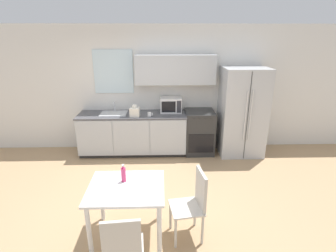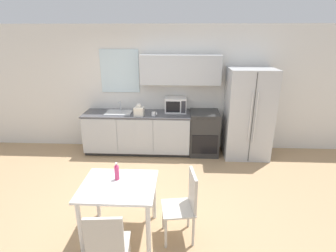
{
  "view_description": "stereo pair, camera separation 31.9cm",
  "coord_description": "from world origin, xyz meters",
  "px_view_note": "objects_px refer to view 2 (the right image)",
  "views": [
    {
      "loc": [
        0.32,
        -3.6,
        2.51
      ],
      "look_at": [
        0.44,
        0.52,
        1.05
      ],
      "focal_mm": 28.0,
      "sensor_mm": 36.0,
      "label": 1
    },
    {
      "loc": [
        0.64,
        -3.6,
        2.51
      ],
      "look_at": [
        0.44,
        0.52,
        1.05
      ],
      "focal_mm": 28.0,
      "sensor_mm": 36.0,
      "label": 2
    }
  ],
  "objects_px": {
    "dining_chair_near": "(107,245)",
    "dining_table": "(119,193)",
    "refrigerator": "(248,114)",
    "microwave": "(176,105)",
    "drink_bottle": "(117,172)",
    "coffee_mug": "(154,114)",
    "oven_range": "(204,133)",
    "dining_chair_side": "(186,201)"
  },
  "relations": [
    {
      "from": "dining_table",
      "to": "drink_bottle",
      "type": "relative_size",
      "value": 3.95
    },
    {
      "from": "oven_range",
      "to": "dining_chair_near",
      "type": "bearing_deg",
      "value": -110.07
    },
    {
      "from": "refrigerator",
      "to": "dining_chair_near",
      "type": "distance_m",
      "value": 3.92
    },
    {
      "from": "refrigerator",
      "to": "drink_bottle",
      "type": "height_order",
      "value": "refrigerator"
    },
    {
      "from": "refrigerator",
      "to": "coffee_mug",
      "type": "distance_m",
      "value": 1.96
    },
    {
      "from": "microwave",
      "to": "drink_bottle",
      "type": "bearing_deg",
      "value": -105.19
    },
    {
      "from": "dining_table",
      "to": "dining_chair_side",
      "type": "height_order",
      "value": "dining_chair_side"
    },
    {
      "from": "dining_table",
      "to": "dining_chair_side",
      "type": "xyz_separation_m",
      "value": [
        0.84,
        -0.01,
        -0.08
      ]
    },
    {
      "from": "dining_chair_near",
      "to": "microwave",
      "type": "bearing_deg",
      "value": 75.27
    },
    {
      "from": "refrigerator",
      "to": "dining_chair_side",
      "type": "height_order",
      "value": "refrigerator"
    },
    {
      "from": "refrigerator",
      "to": "microwave",
      "type": "bearing_deg",
      "value": 173.31
    },
    {
      "from": "oven_range",
      "to": "coffee_mug",
      "type": "xyz_separation_m",
      "value": [
        -1.07,
        -0.18,
        0.47
      ]
    },
    {
      "from": "dining_chair_near",
      "to": "drink_bottle",
      "type": "relative_size",
      "value": 3.96
    },
    {
      "from": "oven_range",
      "to": "microwave",
      "type": "relative_size",
      "value": 2.06
    },
    {
      "from": "oven_range",
      "to": "refrigerator",
      "type": "relative_size",
      "value": 0.5
    },
    {
      "from": "oven_range",
      "to": "dining_table",
      "type": "height_order",
      "value": "oven_range"
    },
    {
      "from": "oven_range",
      "to": "drink_bottle",
      "type": "relative_size",
      "value": 4.0
    },
    {
      "from": "oven_range",
      "to": "drink_bottle",
      "type": "height_order",
      "value": "drink_bottle"
    },
    {
      "from": "dining_table",
      "to": "dining_chair_side",
      "type": "relative_size",
      "value": 1.0
    },
    {
      "from": "microwave",
      "to": "dining_chair_near",
      "type": "height_order",
      "value": "microwave"
    },
    {
      "from": "microwave",
      "to": "drink_bottle",
      "type": "distance_m",
      "value": 2.66
    },
    {
      "from": "refrigerator",
      "to": "drink_bottle",
      "type": "distance_m",
      "value": 3.25
    },
    {
      "from": "refrigerator",
      "to": "dining_chair_near",
      "type": "xyz_separation_m",
      "value": [
        -2.11,
        -3.29,
        -0.4
      ]
    },
    {
      "from": "microwave",
      "to": "dining_table",
      "type": "distance_m",
      "value": 2.8
    },
    {
      "from": "refrigerator",
      "to": "microwave",
      "type": "xyz_separation_m",
      "value": [
        -1.51,
        0.18,
        0.12
      ]
    },
    {
      "from": "oven_range",
      "to": "dining_chair_side",
      "type": "relative_size",
      "value": 1.01
    },
    {
      "from": "oven_range",
      "to": "dining_table",
      "type": "bearing_deg",
      "value": -116.34
    },
    {
      "from": "oven_range",
      "to": "refrigerator",
      "type": "height_order",
      "value": "refrigerator"
    },
    {
      "from": "dining_chair_side",
      "to": "drink_bottle",
      "type": "distance_m",
      "value": 0.95
    },
    {
      "from": "refrigerator",
      "to": "coffee_mug",
      "type": "bearing_deg",
      "value": -176.21
    },
    {
      "from": "oven_range",
      "to": "dining_chair_near",
      "type": "xyz_separation_m",
      "value": [
        -1.22,
        -3.34,
        0.07
      ]
    },
    {
      "from": "dining_table",
      "to": "dining_chair_side",
      "type": "bearing_deg",
      "value": -0.76
    },
    {
      "from": "coffee_mug",
      "to": "drink_bottle",
      "type": "bearing_deg",
      "value": -96.31
    },
    {
      "from": "coffee_mug",
      "to": "dining_table",
      "type": "bearing_deg",
      "value": -94.94
    },
    {
      "from": "oven_range",
      "to": "microwave",
      "type": "bearing_deg",
      "value": 168.9
    },
    {
      "from": "coffee_mug",
      "to": "dining_chair_near",
      "type": "xyz_separation_m",
      "value": [
        -0.15,
        -3.16,
        -0.4
      ]
    },
    {
      "from": "drink_bottle",
      "to": "dining_chair_side",
      "type": "bearing_deg",
      "value": -9.03
    },
    {
      "from": "oven_range",
      "to": "dining_chair_side",
      "type": "distance_m",
      "value": 2.62
    },
    {
      "from": "dining_chair_near",
      "to": "drink_bottle",
      "type": "bearing_deg",
      "value": 91.16
    },
    {
      "from": "dining_chair_near",
      "to": "dining_table",
      "type": "bearing_deg",
      "value": 88.97
    },
    {
      "from": "dining_chair_near",
      "to": "dining_chair_side",
      "type": "height_order",
      "value": "same"
    },
    {
      "from": "refrigerator",
      "to": "drink_bottle",
      "type": "bearing_deg",
      "value": -132.74
    }
  ]
}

